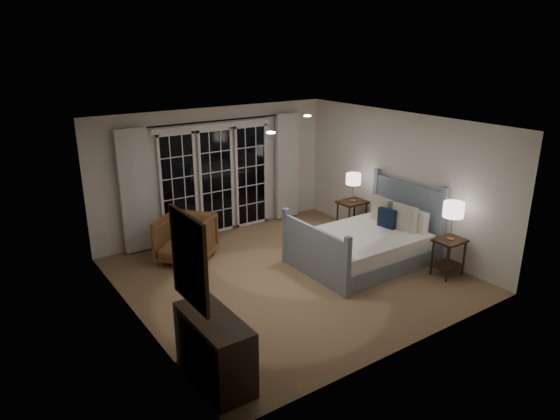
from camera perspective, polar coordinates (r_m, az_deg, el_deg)
floor at (r=8.31m, az=0.99°, el=-7.51°), size 5.00×5.00×0.00m
ceiling at (r=7.55m, az=1.10°, el=9.78°), size 5.00×5.00×0.00m
wall_left at (r=6.78m, az=-16.44°, el=-3.01°), size 0.02×5.00×2.50m
wall_right at (r=9.46m, az=13.48°, el=3.35°), size 0.02×5.00×2.50m
wall_back at (r=9.90m, az=-7.43°, el=4.39°), size 5.00×0.02×2.50m
wall_front at (r=6.12m, az=14.85°, el=-5.26°), size 5.00×0.02×2.50m
french_doors at (r=9.91m, az=-7.28°, el=3.44°), size 2.50×0.04×2.20m
curtain_rod at (r=9.62m, az=-7.40°, el=10.05°), size 3.50×0.03×0.03m
curtain_left at (r=9.21m, az=-16.19°, el=2.06°), size 0.55×0.10×2.25m
curtain_right at (r=10.66m, az=0.81°, el=5.01°), size 0.55×0.10×2.25m
downlight_a at (r=8.50m, az=3.16°, el=10.69°), size 0.12×0.12×0.01m
downlight_b at (r=6.89m, az=-1.05°, el=8.84°), size 0.12×0.12×0.01m
bed at (r=8.81m, az=9.70°, el=-3.91°), size 2.19×1.57×1.28m
nightstand_left at (r=8.61m, az=18.72°, el=-4.55°), size 0.49×0.39×0.63m
nightstand_right at (r=9.97m, az=8.21°, el=-0.28°), size 0.54×0.43×0.69m
lamp_left at (r=8.37m, az=19.22°, el=-0.01°), size 0.33×0.33×0.63m
lamp_right at (r=9.78m, az=8.40°, el=3.49°), size 0.29×0.29×0.56m
armchair at (r=8.87m, az=-10.71°, el=-3.25°), size 1.24×1.24×0.81m
dresser at (r=5.85m, az=-7.49°, el=-15.42°), size 0.48×1.13×0.80m
mirror at (r=5.21m, az=-10.34°, el=-5.63°), size 0.05×0.85×1.00m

